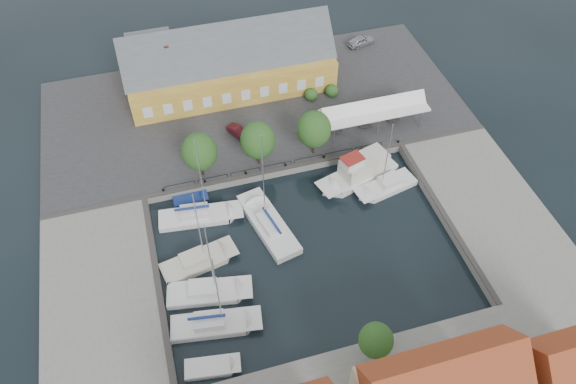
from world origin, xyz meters
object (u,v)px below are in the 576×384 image
object	(u,v)px
west_boat_a	(199,217)
launch_nw	(190,200)
tent_canopy	(374,111)
trawler	(360,172)
warehouse	(225,65)
west_boat_d	(214,325)
east_boat_a	(386,187)
west_boat_c	(207,293)
center_sailboat	(270,226)
car_silver	(361,41)
launch_sw	(212,368)
car_red	(239,132)
west_boat_b	(198,262)

from	to	relation	value
west_boat_a	launch_nw	size ratio (longest dim) A/B	3.05
tent_canopy	trawler	world-z (taller)	trawler
warehouse	tent_canopy	size ratio (longest dim) A/B	2.04
tent_canopy	west_boat_d	world-z (taller)	west_boat_d
east_boat_a	west_boat_c	bearing A→B (deg)	-159.92
west_boat_d	launch_nw	xyz separation A→B (m)	(0.44, 16.99, -0.18)
east_boat_a	launch_nw	world-z (taller)	east_boat_a
west_boat_d	launch_nw	bearing A→B (deg)	88.50
center_sailboat	west_boat_d	xyz separation A→B (m)	(-8.46, -10.37, -0.09)
car_silver	west_boat_a	xyz separation A→B (m)	(-29.94, -26.24, -1.47)
west_boat_a	launch_nw	world-z (taller)	west_boat_a
tent_canopy	car_silver	bearing A→B (deg)	73.65
east_boat_a	launch_sw	world-z (taller)	east_boat_a
west_boat_a	launch_nw	bearing A→B (deg)	100.33
car_red	west_boat_a	size ratio (longest dim) A/B	0.29
car_red	trawler	bearing A→B (deg)	-68.33
tent_canopy	west_boat_c	world-z (taller)	west_boat_c
center_sailboat	west_boat_d	size ratio (longest dim) A/B	1.17
west_boat_c	car_silver	bearing A→B (deg)	49.81
warehouse	trawler	world-z (taller)	warehouse
west_boat_b	launch_nw	world-z (taller)	west_boat_b
car_silver	warehouse	bearing A→B (deg)	85.96
car_red	west_boat_b	distance (m)	19.62
west_boat_d	launch_sw	bearing A→B (deg)	-104.11
warehouse	west_boat_a	size ratio (longest dim) A/B	2.23
west_boat_c	launch_sw	bearing A→B (deg)	-98.00
west_boat_c	west_boat_d	distance (m)	3.80
west_boat_b	car_red	bearing A→B (deg)	63.84
car_silver	trawler	distance (m)	27.22
warehouse	west_boat_d	distance (m)	37.55
launch_nw	west_boat_d	bearing A→B (deg)	-91.50
car_silver	west_boat_c	distance (m)	47.83
car_red	trawler	size ratio (longest dim) A/B	0.34
east_boat_a	warehouse	bearing A→B (deg)	121.50
car_red	launch_sw	distance (m)	31.14
car_silver	center_sailboat	size ratio (longest dim) A/B	0.31
east_boat_a	launch_nw	size ratio (longest dim) A/B	2.69
west_boat_d	launch_sw	size ratio (longest dim) A/B	2.18
car_red	west_boat_d	bearing A→B (deg)	-137.04
west_boat_c	launch_sw	size ratio (longest dim) A/B	2.15
warehouse	car_silver	size ratio (longest dim) A/B	6.53
center_sailboat	east_boat_a	world-z (taller)	center_sailboat
car_silver	launch_sw	bearing A→B (deg)	129.63
car_silver	west_boat_d	xyz separation A→B (m)	(-30.91, -40.32, -1.47)
west_boat_a	launch_nw	xyz separation A→B (m)	(-0.53, 2.91, -0.18)
tent_canopy	warehouse	bearing A→B (deg)	140.14
west_boat_d	launch_sw	xyz separation A→B (m)	(-1.06, -4.22, -0.18)
car_red	east_boat_a	xyz separation A→B (m)	(15.24, -13.01, -1.34)
west_boat_a	west_boat_c	size ratio (longest dim) A/B	1.07
car_red	west_boat_d	size ratio (longest dim) A/B	0.30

